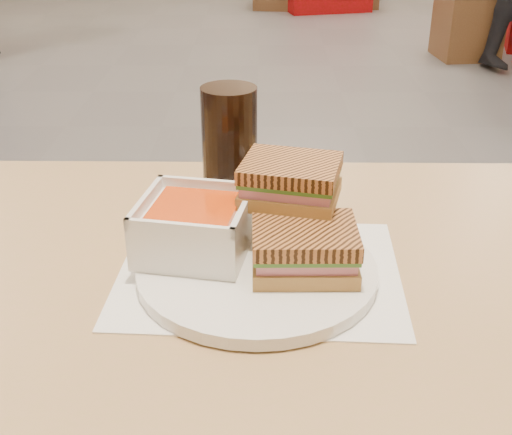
{
  "coord_description": "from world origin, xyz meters",
  "views": [
    {
      "loc": [
        0.01,
        -2.67,
        1.16
      ],
      "look_at": [
        0.01,
        -2.0,
        0.82
      ],
      "focal_mm": 46.71,
      "sensor_mm": 36.0,
      "label": 1
    }
  ],
  "objects_px": {
    "plate": "(257,271)",
    "main_table": "(340,357)",
    "soup_bowl": "(195,228)",
    "panini_lower": "(304,248)",
    "bg_chair_1l": "(468,26)",
    "cola_glass": "(230,145)"
  },
  "relations": [
    {
      "from": "plate",
      "to": "main_table",
      "type": "bearing_deg",
      "value": -1.18
    },
    {
      "from": "main_table",
      "to": "soup_bowl",
      "type": "relative_size",
      "value": 8.36
    },
    {
      "from": "panini_lower",
      "to": "bg_chair_1l",
      "type": "relative_size",
      "value": 0.27
    },
    {
      "from": "main_table",
      "to": "cola_glass",
      "type": "distance_m",
      "value": 0.32
    },
    {
      "from": "plate",
      "to": "bg_chair_1l",
      "type": "relative_size",
      "value": 0.62
    },
    {
      "from": "panini_lower",
      "to": "main_table",
      "type": "bearing_deg",
      "value": 5.01
    },
    {
      "from": "main_table",
      "to": "cola_glass",
      "type": "relative_size",
      "value": 7.34
    },
    {
      "from": "main_table",
      "to": "soup_bowl",
      "type": "xyz_separation_m",
      "value": [
        -0.18,
        0.04,
        0.16
      ]
    },
    {
      "from": "main_table",
      "to": "panini_lower",
      "type": "bearing_deg",
      "value": -174.99
    },
    {
      "from": "panini_lower",
      "to": "cola_glass",
      "type": "relative_size",
      "value": 0.72
    },
    {
      "from": "cola_glass",
      "to": "bg_chair_1l",
      "type": "xyz_separation_m",
      "value": [
        1.5,
        3.93,
        -0.61
      ]
    },
    {
      "from": "bg_chair_1l",
      "to": "main_table",
      "type": "bearing_deg",
      "value": -108.17
    },
    {
      "from": "cola_glass",
      "to": "panini_lower",
      "type": "bearing_deg",
      "value": -66.98
    },
    {
      "from": "plate",
      "to": "bg_chair_1l",
      "type": "xyz_separation_m",
      "value": [
        1.46,
        4.14,
        -0.54
      ]
    },
    {
      "from": "plate",
      "to": "bg_chair_1l",
      "type": "bearing_deg",
      "value": 70.55
    },
    {
      "from": "soup_bowl",
      "to": "bg_chair_1l",
      "type": "xyz_separation_m",
      "value": [
        1.54,
        4.11,
        -0.57
      ]
    },
    {
      "from": "cola_glass",
      "to": "bg_chair_1l",
      "type": "bearing_deg",
      "value": 69.1
    },
    {
      "from": "soup_bowl",
      "to": "cola_glass",
      "type": "distance_m",
      "value": 0.18
    },
    {
      "from": "soup_bowl",
      "to": "panini_lower",
      "type": "relative_size",
      "value": 1.23
    },
    {
      "from": "main_table",
      "to": "soup_bowl",
      "type": "height_order",
      "value": "soup_bowl"
    },
    {
      "from": "panini_lower",
      "to": "bg_chair_1l",
      "type": "distance_m",
      "value": 4.42
    },
    {
      "from": "soup_bowl",
      "to": "plate",
      "type": "bearing_deg",
      "value": -25.44
    }
  ]
}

